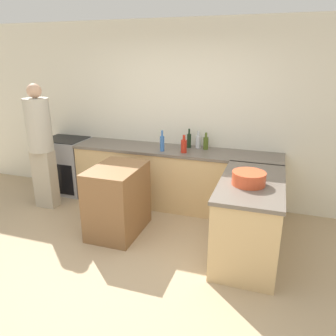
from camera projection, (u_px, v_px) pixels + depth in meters
ground_plane at (125, 272)px, 3.50m from camera, size 14.00×14.00×0.00m
wall_back at (181, 115)px, 4.93m from camera, size 8.00×0.06×2.70m
counter_back at (175, 178)px, 4.93m from camera, size 3.07×0.62×0.90m
counter_peninsula at (249, 218)px, 3.70m from camera, size 0.69×1.37×0.90m
range_oven at (67, 165)px, 5.50m from camera, size 0.70×0.60×0.91m
island_table at (118, 200)px, 4.18m from camera, size 0.58×0.83×0.89m
mixing_bowl at (249, 178)px, 3.44m from camera, size 0.35×0.35×0.14m
olive_oil_bottle at (206, 143)px, 4.75m from camera, size 0.07×0.07×0.25m
wine_bottle_dark at (189, 140)px, 4.84m from camera, size 0.06×0.06×0.28m
vinegar_bottle_clear at (198, 141)px, 4.82m from camera, size 0.08×0.08×0.25m
hot_sauce_bottle at (184, 146)px, 4.58m from camera, size 0.08×0.08×0.25m
water_bottle_blue at (162, 143)px, 4.66m from camera, size 0.06×0.06×0.30m
person_by_range at (41, 143)px, 4.74m from camera, size 0.35×0.35×1.84m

